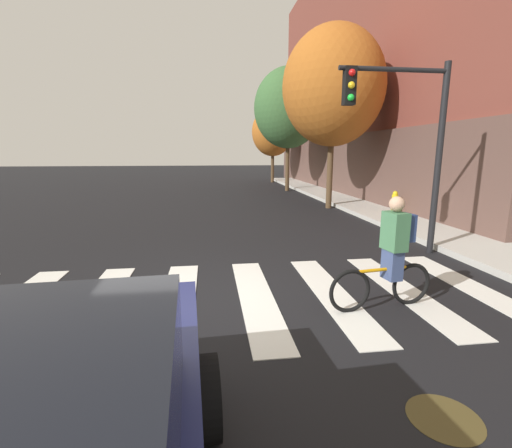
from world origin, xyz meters
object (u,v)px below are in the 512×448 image
(manhole_cover, at_px, (444,418))
(fire_hydrant, at_px, (395,202))
(cyclist, at_px, (391,254))
(traffic_light_near, at_px, (407,126))
(street_tree_far, at_px, (273,132))
(street_tree_near, at_px, (333,87))
(street_tree_mid, at_px, (288,108))

(manhole_cover, distance_m, fire_hydrant, 10.73)
(manhole_cover, distance_m, cyclist, 2.47)
(cyclist, relative_size, traffic_light_near, 0.41)
(traffic_light_near, height_order, street_tree_far, street_tree_far)
(street_tree_far, bearing_deg, fire_hydrant, -83.61)
(street_tree_near, bearing_deg, cyclist, -103.83)
(manhole_cover, xyz_separation_m, street_tree_far, (2.99, 25.18, 3.85))
(cyclist, distance_m, traffic_light_near, 3.74)
(cyclist, relative_size, fire_hydrant, 2.18)
(fire_hydrant, distance_m, street_tree_mid, 10.36)
(manhole_cover, distance_m, street_tree_far, 25.65)
(manhole_cover, bearing_deg, cyclist, 74.34)
(manhole_cover, height_order, street_tree_far, street_tree_far)
(cyclist, bearing_deg, street_tree_mid, 82.70)
(street_tree_mid, bearing_deg, traffic_light_near, -92.05)
(manhole_cover, relative_size, street_tree_near, 0.09)
(fire_hydrant, height_order, street_tree_near, street_tree_near)
(manhole_cover, xyz_separation_m, street_tree_mid, (2.75, 18.83, 4.85))
(traffic_light_near, height_order, street_tree_near, street_tree_near)
(street_tree_near, bearing_deg, fire_hydrant, -52.09)
(street_tree_far, bearing_deg, traffic_light_near, -92.06)
(cyclist, bearing_deg, street_tree_near, 76.17)
(street_tree_far, bearing_deg, cyclist, -95.87)
(fire_hydrant, bearing_deg, street_tree_near, 127.91)
(fire_hydrant, xyz_separation_m, street_tree_near, (-1.73, 2.23, 4.32))
(street_tree_mid, height_order, street_tree_far, street_tree_mid)
(manhole_cover, height_order, cyclist, cyclist)
(cyclist, height_order, traffic_light_near, traffic_light_near)
(street_tree_near, height_order, street_tree_mid, same)
(traffic_light_near, height_order, fire_hydrant, traffic_light_near)
(traffic_light_near, height_order, street_tree_mid, street_tree_mid)
(street_tree_mid, bearing_deg, manhole_cover, -98.32)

